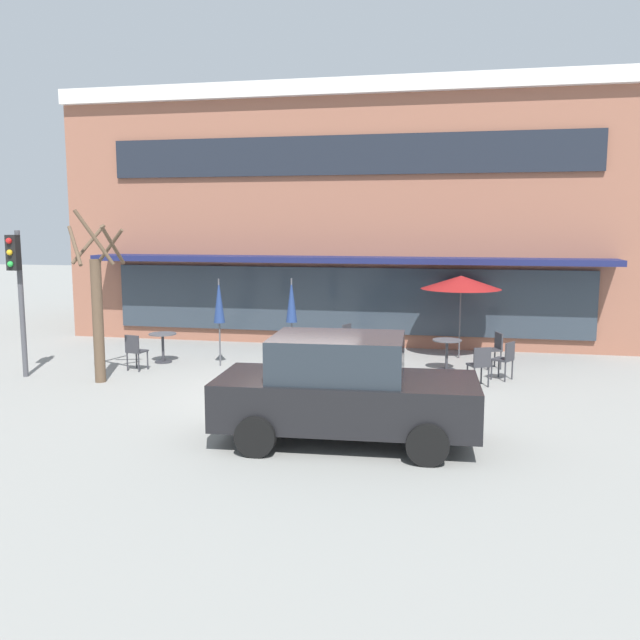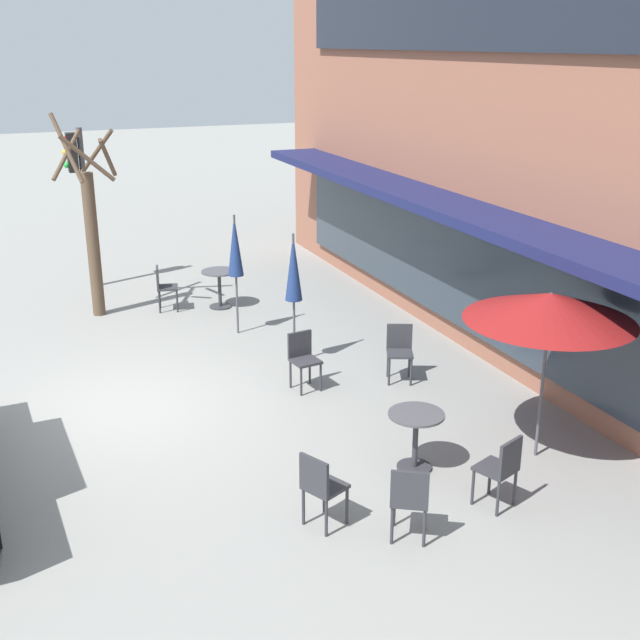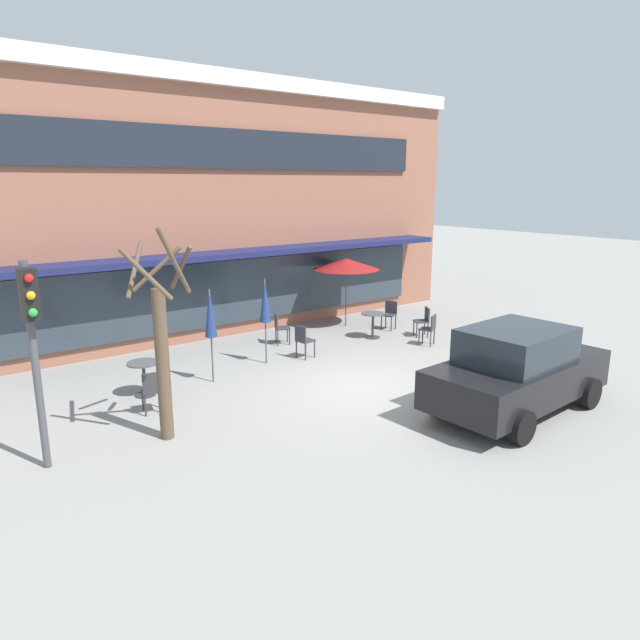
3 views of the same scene
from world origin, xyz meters
name	(u,v)px [view 3 (image 3 of 3)]	position (x,y,z in m)	size (l,w,h in m)	color
ground_plane	(368,389)	(0.00, 0.00, 0.00)	(80.00, 80.00, 0.00)	gray
building_facade	(177,204)	(0.00, 9.97, 3.80)	(17.41, 9.10, 7.59)	#935B47
cafe_table_near_wall	(373,321)	(3.03, 3.18, 0.52)	(0.70, 0.70, 0.76)	#333338
cafe_table_streetside	(144,373)	(-4.15, 2.66, 0.52)	(0.70, 0.70, 0.76)	#333338
patio_umbrella_green_folded	(210,314)	(-2.57, 2.56, 1.63)	(0.28, 0.28, 2.20)	#4C4C51
patio_umbrella_cream_folded	(265,301)	(-0.82, 3.01, 1.63)	(0.28, 0.28, 2.20)	#4C4C51
patio_umbrella_corner_open	(346,264)	(3.33, 4.79, 2.02)	(2.10, 2.10, 2.20)	#4C4C51
cafe_chair_0	(303,339)	(0.19, 2.78, 0.53)	(0.45, 0.45, 0.89)	#333338
cafe_chair_1	(152,389)	(-4.38, 1.59, 0.53)	(0.47, 0.47, 0.89)	#333338
cafe_chair_2	(430,327)	(3.77, 1.60, 0.53)	(0.53, 0.53, 0.89)	#333338
cafe_chair_3	(390,313)	(4.18, 3.64, 0.53)	(0.52, 0.52, 0.89)	#333338
cafe_chair_4	(280,326)	(0.46, 4.30, 0.53)	(0.53, 0.53, 0.89)	#333338
cafe_chair_5	(424,319)	(4.36, 2.38, 0.53)	(0.55, 0.55, 0.89)	#333338
parked_sedan	(517,370)	(1.50, -2.75, 0.88)	(4.29, 2.19, 1.76)	black
street_tree	(162,347)	(-4.61, 0.34, 1.72)	(1.23, 1.24, 3.86)	brown
traffic_light_pole	(33,333)	(-6.62, 0.39, 2.30)	(0.26, 0.44, 3.40)	#47474C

